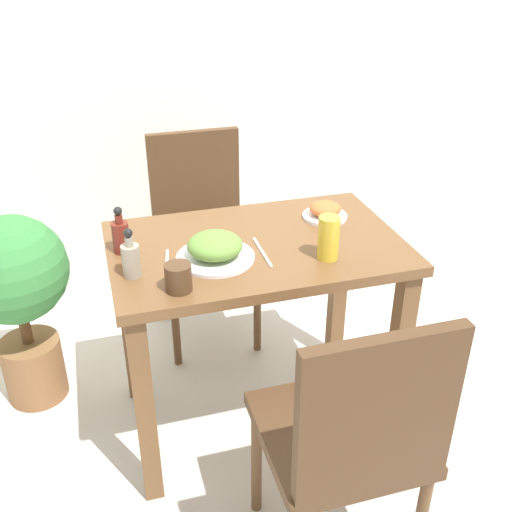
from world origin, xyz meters
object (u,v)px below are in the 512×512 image
drink_cup (178,278)px  potted_plant_left (16,289)px  chair_near (352,436)px  chair_far (202,225)px  juice_glass (328,238)px  condiment_bottle (131,258)px  food_plate (215,248)px  sauce_bottle (121,235)px  side_plate (325,211)px

drink_cup → potted_plant_left: 0.84m
chair_near → chair_far: (-0.12, 1.33, 0.00)m
chair_near → juice_glass: size_ratio=6.48×
condiment_bottle → potted_plant_left: bearing=130.7°
chair_far → food_plate: (-0.10, -0.73, 0.27)m
food_plate → juice_glass: bearing=-14.9°
condiment_bottle → drink_cup: bearing=-44.6°
sauce_bottle → potted_plant_left: 0.58m
chair_near → juice_glass: (0.13, 0.51, 0.30)m
side_plate → drink_cup: size_ratio=1.93×
juice_glass → chair_near: bearing=-103.9°
chair_far → juice_glass: chair_far is taller
condiment_bottle → juice_glass: bearing=-5.6°
chair_near → food_plate: bearing=-70.4°
chair_far → chair_near: bearing=-84.9°
side_plate → condiment_bottle: 0.74m
sauce_bottle → condiment_bottle: same height
food_plate → sauce_bottle: (-0.28, 0.13, 0.02)m
side_plate → sauce_bottle: size_ratio=1.02×
chair_near → chair_far: bearing=-84.9°
sauce_bottle → potted_plant_left: sauce_bottle is taller
drink_cup → potted_plant_left: size_ratio=0.11×
chair_near → potted_plant_left: 1.36m
chair_near → food_plate: (-0.21, 0.60, 0.27)m
drink_cup → sauce_bottle: bearing=115.6°
chair_far → sauce_bottle: chair_far is taller
potted_plant_left → food_plate: bearing=-33.4°
food_plate → potted_plant_left: size_ratio=0.32×
chair_near → condiment_bottle: size_ratio=5.83×
juice_glass → condiment_bottle: size_ratio=0.90×
drink_cup → sauce_bottle: sauce_bottle is taller
chair_far → food_plate: bearing=-97.5°
chair_near → side_plate: chair_near is taller
chair_near → sauce_bottle: bearing=-56.2°
side_plate → chair_near: bearing=-106.3°
chair_near → condiment_bottle: chair_near is taller
side_plate → drink_cup: drink_cup is taller
potted_plant_left → sauce_bottle: bearing=-38.2°
sauce_bottle → condiment_bottle: size_ratio=1.00×
sauce_bottle → chair_far: bearing=58.0°
chair_near → food_plate: chair_near is taller
sauce_bottle → food_plate: bearing=-25.7°
condiment_bottle → potted_plant_left: condiment_bottle is taller
condiment_bottle → potted_plant_left: (-0.40, 0.47, -0.31)m
side_plate → sauce_bottle: bearing=-175.5°
food_plate → side_plate: (0.45, 0.19, -0.01)m
drink_cup → potted_plant_left: bearing=131.7°
drink_cup → condiment_bottle: size_ratio=0.53×
condiment_bottle → potted_plant_left: 0.69m
food_plate → drink_cup: bearing=-133.5°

